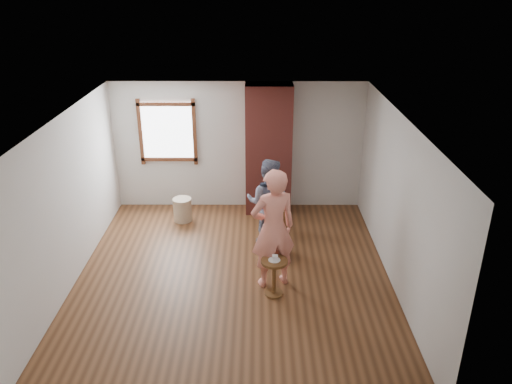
# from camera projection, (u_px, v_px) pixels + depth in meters

# --- Properties ---
(ground) EXTENTS (5.50, 5.50, 0.00)m
(ground) POSITION_uv_depth(u_px,v_px,m) (233.00, 277.00, 8.02)
(ground) COLOR brown
(ground) RESTS_ON ground
(room_shell) EXTENTS (5.04, 5.52, 2.62)m
(room_shell) POSITION_uv_depth(u_px,v_px,m) (230.00, 159.00, 7.85)
(room_shell) COLOR silver
(room_shell) RESTS_ON ground
(brick_chimney) EXTENTS (0.90, 0.50, 2.60)m
(brick_chimney) POSITION_uv_depth(u_px,v_px,m) (269.00, 150.00, 9.78)
(brick_chimney) COLOR #A24239
(brick_chimney) RESTS_ON ground
(stoneware_crock) EXTENTS (0.41, 0.41, 0.47)m
(stoneware_crock) POSITION_uv_depth(u_px,v_px,m) (183.00, 210.00, 9.78)
(stoneware_crock) COLOR #BFAB8A
(stoneware_crock) RESTS_ON ground
(dark_pot) EXTENTS (0.17, 0.17, 0.16)m
(dark_pot) POSITION_uv_depth(u_px,v_px,m) (182.00, 211.00, 10.09)
(dark_pot) COLOR black
(dark_pot) RESTS_ON ground
(dining_chair_left) EXTENTS (0.42, 0.42, 0.85)m
(dining_chair_left) POSITION_uv_depth(u_px,v_px,m) (278.00, 232.00, 8.44)
(dining_chair_left) COLOR brown
(dining_chair_left) RESTS_ON ground
(dining_chair_right) EXTENTS (0.44, 0.44, 0.82)m
(dining_chair_right) POSITION_uv_depth(u_px,v_px,m) (270.00, 207.00, 9.38)
(dining_chair_right) COLOR brown
(dining_chair_right) RESTS_ON ground
(side_table) EXTENTS (0.40, 0.40, 0.60)m
(side_table) POSITION_uv_depth(u_px,v_px,m) (274.00, 271.00, 7.44)
(side_table) COLOR brown
(side_table) RESTS_ON ground
(cake_plate) EXTENTS (0.18, 0.18, 0.01)m
(cake_plate) POSITION_uv_depth(u_px,v_px,m) (274.00, 260.00, 7.36)
(cake_plate) COLOR white
(cake_plate) RESTS_ON side_table
(cake_slice) EXTENTS (0.08, 0.07, 0.06)m
(cake_slice) POSITION_uv_depth(u_px,v_px,m) (275.00, 258.00, 7.34)
(cake_slice) COLOR silver
(cake_slice) RESTS_ON cake_plate
(man) EXTENTS (0.90, 0.77, 1.61)m
(man) POSITION_uv_depth(u_px,v_px,m) (268.00, 203.00, 8.72)
(man) COLOR #161D3E
(man) RESTS_ON ground
(person_pink) EXTENTS (0.81, 0.66, 1.93)m
(person_pink) POSITION_uv_depth(u_px,v_px,m) (273.00, 229.00, 7.49)
(person_pink) COLOR #F9907C
(person_pink) RESTS_ON ground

